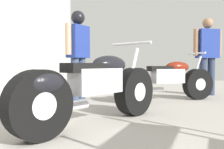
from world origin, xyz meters
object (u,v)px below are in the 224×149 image
at_px(motorcycle_maroon_cruiser, 93,89).
at_px(motorcycle_black_naked, 166,80).
at_px(mechanic_in_blue, 207,52).
at_px(mechanic_with_helmet, 78,47).

bearing_deg(motorcycle_maroon_cruiser, motorcycle_black_naked, 78.87).
height_order(motorcycle_maroon_cruiser, mechanic_in_blue, mechanic_in_blue).
bearing_deg(mechanic_with_helmet, motorcycle_maroon_cruiser, -54.73).
bearing_deg(motorcycle_black_naked, mechanic_in_blue, 60.76).
distance_m(motorcycle_black_naked, mechanic_in_blue, 1.52).
bearing_deg(motorcycle_black_naked, motorcycle_maroon_cruiser, -101.13).
xyz_separation_m(motorcycle_maroon_cruiser, mechanic_with_helmet, (-1.18, 1.67, 0.61)).
xyz_separation_m(motorcycle_maroon_cruiser, mechanic_in_blue, (1.10, 3.34, 0.55)).
height_order(mechanic_in_blue, mechanic_with_helmet, mechanic_with_helmet).
relative_size(motorcycle_maroon_cruiser, mechanic_in_blue, 1.19).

